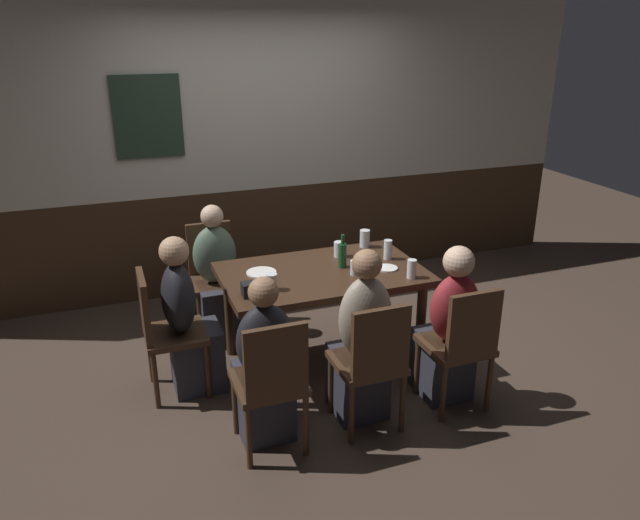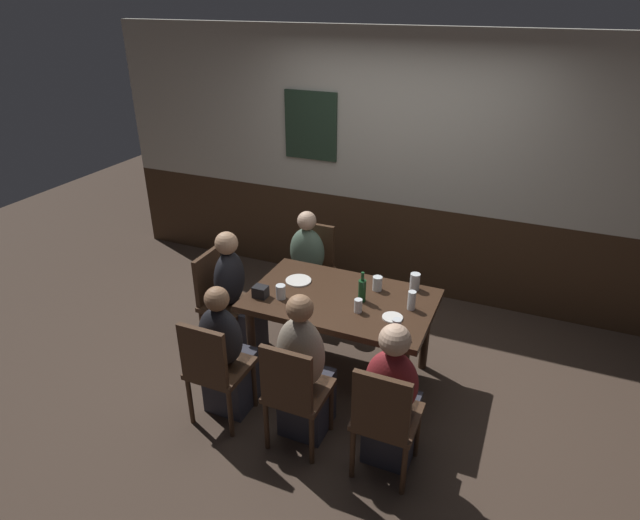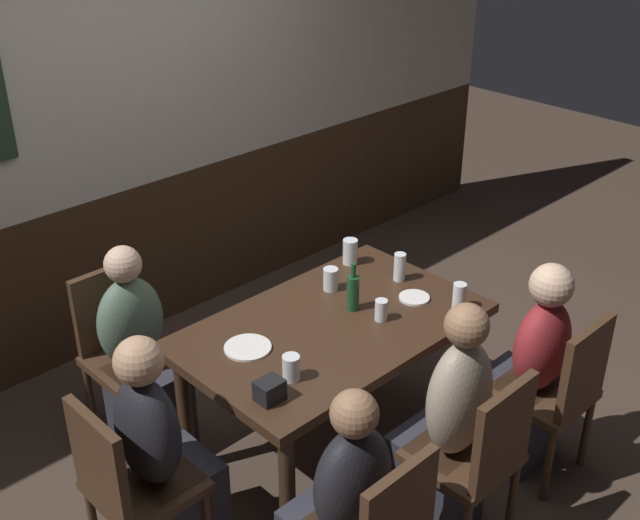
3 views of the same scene
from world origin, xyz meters
The scene contains 23 objects.
ground_plane centered at (0.00, 0.00, 0.00)m, with size 12.00×12.00×0.00m, color #423328.
wall_back centered at (-0.01, 1.65, 1.30)m, with size 6.40×0.13×2.60m.
dining_table centered at (0.00, 0.00, 0.65)m, with size 1.43×0.88×0.74m.
chair_right_near centered at (0.63, -0.86, 0.50)m, with size 0.40×0.40×0.88m.
chair_left_near centered at (-0.63, -0.86, 0.50)m, with size 0.40×0.40×0.88m.
chair_left_far centered at (-0.63, 0.86, 0.50)m, with size 0.40×0.40×0.88m.
chair_mid_near centered at (0.00, -0.86, 0.50)m, with size 0.40×0.40×0.88m.
chair_head_west centered at (-1.13, 0.00, 0.50)m, with size 0.40×0.40×0.88m.
person_right_near centered at (0.63, -0.69, 0.46)m, with size 0.34×0.37×1.10m.
person_left_near centered at (-0.63, -0.69, 0.45)m, with size 0.34×0.37×1.08m.
person_left_far centered at (-0.63, 0.69, 0.45)m, with size 0.34×0.37×1.09m.
person_mid_near centered at (0.00, -0.70, 0.49)m, with size 0.34×0.37×1.16m.
person_head_west centered at (-0.97, 0.00, 0.47)m, with size 0.37×0.34×1.12m.
pint_glass_pale centered at (0.22, 0.23, 0.79)m, with size 0.08×0.08×0.12m.
pint_glass_amber centered at (-0.43, -0.19, 0.79)m, with size 0.08×0.08×0.11m.
beer_glass_tall centered at (0.53, -0.33, 0.80)m, with size 0.06×0.06×0.13m.
tumbler_short centered at (0.19, -0.14, 0.79)m, with size 0.06×0.06×0.10m.
beer_glass_half centered at (0.49, 0.35, 0.80)m, with size 0.08×0.08×0.14m.
tumbler_water centered at (0.54, 0.05, 0.81)m, with size 0.06×0.06×0.15m.
beer_bottle_green centered at (0.16, 0.02, 0.84)m, with size 0.06×0.06×0.25m.
plate_white_large centered at (-0.42, 0.11, 0.75)m, with size 0.21×0.21×0.01m, color white.
plate_white_small centered at (0.45, -0.12, 0.75)m, with size 0.15×0.15×0.01m, color white.
condiment_caddy centered at (-0.58, -0.23, 0.79)m, with size 0.11×0.09×0.09m, color black.
Camera 1 is at (-1.40, -3.72, 2.37)m, focal length 34.05 mm.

